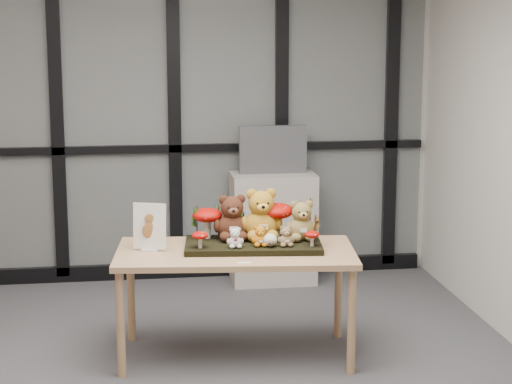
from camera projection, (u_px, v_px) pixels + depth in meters
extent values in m
plane|color=beige|center=(116.00, 104.00, 7.18)|extent=(5.00, 0.00, 5.00)
plane|color=beige|center=(106.00, 300.00, 2.32)|extent=(5.00, 0.00, 5.00)
cube|color=#2D383F|center=(116.00, 105.00, 7.15)|extent=(4.90, 0.02, 2.70)
cube|color=black|center=(121.00, 272.00, 7.40)|extent=(4.90, 0.06, 0.12)
cube|color=black|center=(117.00, 150.00, 7.21)|extent=(4.90, 0.06, 0.06)
cube|color=black|center=(57.00, 106.00, 7.08)|extent=(0.10, 0.06, 2.70)
cube|color=black|center=(174.00, 104.00, 7.21)|extent=(0.10, 0.06, 2.70)
cube|color=black|center=(282.00, 102.00, 7.33)|extent=(0.10, 0.06, 2.70)
cube|color=black|center=(392.00, 101.00, 7.45)|extent=(0.10, 0.06, 2.70)
cube|color=tan|center=(236.00, 253.00, 5.64)|extent=(1.52, 0.87, 0.04)
cylinder|color=tan|center=(121.00, 325.00, 5.38)|extent=(0.05, 0.05, 0.64)
cylinder|color=tan|center=(131.00, 293.00, 5.99)|extent=(0.05, 0.05, 0.64)
cylinder|color=tan|center=(352.00, 322.00, 5.42)|extent=(0.05, 0.05, 0.64)
cylinder|color=tan|center=(338.00, 290.00, 6.04)|extent=(0.05, 0.05, 0.64)
cube|color=black|center=(253.00, 245.00, 5.69)|extent=(0.87, 0.50, 0.04)
cube|color=silver|center=(150.00, 250.00, 5.63)|extent=(0.11, 0.09, 0.01)
cube|color=white|center=(150.00, 226.00, 5.61)|extent=(0.20, 0.09, 0.28)
ellipsoid|color=brown|center=(150.00, 230.00, 5.60)|extent=(0.09, 0.01, 0.10)
ellipsoid|color=brown|center=(149.00, 219.00, 5.59)|extent=(0.06, 0.01, 0.06)
cube|color=white|center=(244.00, 263.00, 5.35)|extent=(0.08, 0.03, 0.00)
cube|color=#AFA69C|center=(273.00, 228.00, 7.28)|extent=(0.65, 0.38, 0.87)
cube|color=#4F5257|center=(273.00, 149.00, 7.18)|extent=(0.53, 0.05, 0.37)
cube|color=black|center=(273.00, 150.00, 7.15)|extent=(0.46, 0.00, 0.31)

